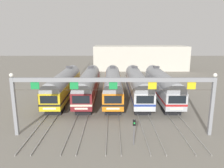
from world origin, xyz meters
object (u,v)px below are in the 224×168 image
object	(u,v)px
commuter_train_stainless	(161,84)
commuter_train_silver	(137,84)
commuter_train_maroon	(88,84)
commuter_train_yellow	(64,84)
commuter_train_orange	(113,84)
yard_signal_mast	(134,127)
catenary_gantry	(113,89)

from	to	relation	value
commuter_train_stainless	commuter_train_silver	bearing A→B (deg)	180.00
commuter_train_maroon	commuter_train_silver	distance (m)	8.31
commuter_train_stainless	commuter_train_yellow	bearing A→B (deg)	180.00
commuter_train_yellow	commuter_train_orange	world-z (taller)	same
commuter_train_silver	yard_signal_mast	bearing A→B (deg)	-97.48
commuter_train_orange	yard_signal_mast	distance (m)	15.99
commuter_train_yellow	commuter_train_orange	xyz separation A→B (m)	(8.31, 0.00, 0.00)
catenary_gantry	commuter_train_stainless	bearing A→B (deg)	58.38
commuter_train_maroon	commuter_train_orange	world-z (taller)	same
commuter_train_yellow	commuter_train_orange	bearing A→B (deg)	0.00
catenary_gantry	commuter_train_silver	bearing A→B (deg)	72.89
commuter_train_yellow	commuter_train_maroon	distance (m)	4.16
commuter_train_silver	commuter_train_orange	bearing A→B (deg)	180.00
commuter_train_yellow	commuter_train_maroon	size ratio (longest dim) A/B	1.00
commuter_train_silver	commuter_train_stainless	bearing A→B (deg)	0.00
commuter_train_silver	catenary_gantry	xyz separation A→B (m)	(-4.16, -13.50, 2.56)
commuter_train_orange	catenary_gantry	xyz separation A→B (m)	(0.00, -13.50, 2.56)
commuter_train_orange	commuter_train_silver	xyz separation A→B (m)	(4.16, 0.00, 0.00)
commuter_train_yellow	commuter_train_silver	xyz separation A→B (m)	(12.47, 0.00, 0.00)
commuter_train_stainless	yard_signal_mast	size ratio (longest dim) A/B	6.58
commuter_train_yellow	yard_signal_mast	bearing A→B (deg)	-56.73
commuter_train_orange	commuter_train_stainless	world-z (taller)	same
catenary_gantry	yard_signal_mast	distance (m)	4.57
commuter_train_orange	catenary_gantry	size ratio (longest dim) A/B	0.83
commuter_train_maroon	commuter_train_stainless	size ratio (longest dim) A/B	1.00
commuter_train_silver	commuter_train_yellow	bearing A→B (deg)	180.00
commuter_train_orange	commuter_train_stainless	size ratio (longest dim) A/B	1.00
commuter_train_stainless	yard_signal_mast	world-z (taller)	commuter_train_stainless
commuter_train_stainless	catenary_gantry	xyz separation A→B (m)	(-8.31, -13.50, 2.56)
commuter_train_orange	commuter_train_silver	world-z (taller)	same
commuter_train_yellow	commuter_train_stainless	distance (m)	16.62
commuter_train_orange	commuter_train_yellow	bearing A→B (deg)	180.00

